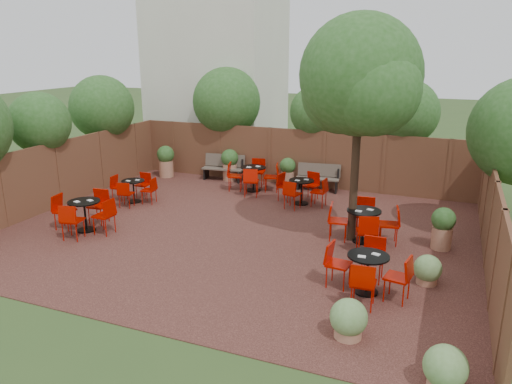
% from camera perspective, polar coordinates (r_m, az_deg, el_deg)
% --- Properties ---
extents(ground, '(80.00, 80.00, 0.00)m').
position_cam_1_polar(ground, '(13.10, -2.01, -4.64)').
color(ground, '#354F23').
rests_on(ground, ground).
extents(courtyard_paving, '(12.00, 10.00, 0.02)m').
position_cam_1_polar(courtyard_paving, '(13.10, -2.01, -4.60)').
color(courtyard_paving, '#391C17').
rests_on(courtyard_paving, ground).
extents(fence_back, '(12.00, 0.08, 2.00)m').
position_cam_1_polar(fence_back, '(17.32, 4.71, 4.00)').
color(fence_back, brown).
rests_on(fence_back, ground).
extents(fence_left, '(0.08, 10.00, 2.00)m').
position_cam_1_polar(fence_left, '(16.11, -21.96, 1.91)').
color(fence_left, brown).
rests_on(fence_left, ground).
extents(fence_right, '(0.08, 10.00, 2.00)m').
position_cam_1_polar(fence_right, '(11.80, 25.69, -3.57)').
color(fence_right, brown).
rests_on(fence_right, ground).
extents(neighbour_building, '(5.00, 4.00, 8.00)m').
position_cam_1_polar(neighbour_building, '(21.40, -4.50, 14.47)').
color(neighbour_building, silver).
rests_on(neighbour_building, ground).
extents(overhang_foliage, '(15.91, 10.77, 2.62)m').
position_cam_1_polar(overhang_foliage, '(15.23, -3.36, 8.88)').
color(overhang_foliage, '#26541B').
rests_on(overhang_foliage, ground).
extents(courtyard_tree, '(2.93, 2.86, 5.50)m').
position_cam_1_polar(courtyard_tree, '(11.91, 11.93, 12.35)').
color(courtyard_tree, black).
rests_on(courtyard_tree, courtyard_paving).
extents(park_bench_left, '(1.56, 0.65, 0.94)m').
position_cam_1_polar(park_bench_left, '(18.04, -3.77, 2.91)').
color(park_bench_left, brown).
rests_on(park_bench_left, courtyard_paving).
extents(park_bench_right, '(1.50, 0.65, 0.90)m').
position_cam_1_polar(park_bench_right, '(16.84, 7.22, 1.76)').
color(park_bench_right, brown).
rests_on(park_bench_right, courtyard_paving).
extents(bistro_tables, '(9.42, 7.59, 0.96)m').
position_cam_1_polar(bistro_tables, '(13.57, -0.83, -1.69)').
color(bistro_tables, black).
rests_on(bistro_tables, courtyard_paving).
extents(planters, '(10.50, 4.53, 1.18)m').
position_cam_1_polar(planters, '(16.64, -0.56, 2.19)').
color(planters, '#A46D52').
rests_on(planters, courtyard_paving).
extents(low_shrubs, '(2.17, 3.95, 0.69)m').
position_cam_1_polar(low_shrubs, '(8.87, 16.76, -13.83)').
color(low_shrubs, '#A46D52').
rests_on(low_shrubs, courtyard_paving).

